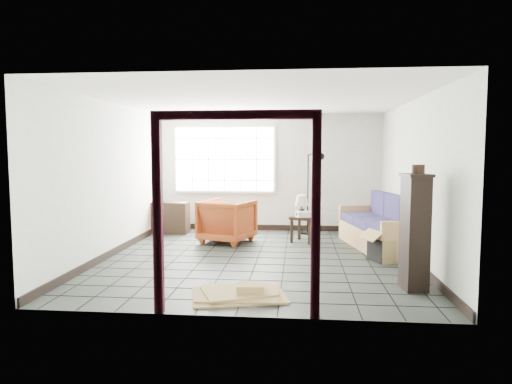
# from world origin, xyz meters

# --- Properties ---
(ground) EXTENTS (5.50, 5.50, 0.00)m
(ground) POSITION_xyz_m (0.00, 0.00, 0.00)
(ground) COLOR black
(ground) RESTS_ON ground
(room_shell) EXTENTS (5.02, 5.52, 2.61)m
(room_shell) POSITION_xyz_m (0.00, 0.03, 1.68)
(room_shell) COLOR #B3B7AF
(room_shell) RESTS_ON ground
(window_panel) EXTENTS (2.32, 0.08, 1.52)m
(window_panel) POSITION_xyz_m (-1.00, 2.70, 1.60)
(window_panel) COLOR silver
(window_panel) RESTS_ON ground
(doorway_trim) EXTENTS (1.80, 0.08, 2.20)m
(doorway_trim) POSITION_xyz_m (0.00, -2.70, 1.38)
(doorway_trim) COLOR #330B17
(doorway_trim) RESTS_ON ground
(futon_sofa) EXTENTS (1.29, 2.37, 0.99)m
(futon_sofa) POSITION_xyz_m (2.22, 0.94, 0.36)
(futon_sofa) COLOR #B27F50
(futon_sofa) RESTS_ON ground
(armchair) EXTENTS (1.14, 1.10, 0.93)m
(armchair) POSITION_xyz_m (-0.72, 1.26, 0.46)
(armchair) COLOR #993C16
(armchair) RESTS_ON ground
(side_table) EXTENTS (0.61, 0.61, 0.51)m
(side_table) POSITION_xyz_m (0.79, 1.42, 0.42)
(side_table) COLOR black
(side_table) RESTS_ON ground
(table_lamp) EXTENTS (0.34, 0.34, 0.41)m
(table_lamp) POSITION_xyz_m (0.74, 1.46, 0.80)
(table_lamp) COLOR black
(table_lamp) RESTS_ON side_table
(projector) EXTENTS (0.34, 0.30, 0.10)m
(projector) POSITION_xyz_m (0.78, 1.36, 0.56)
(projector) COLOR silver
(projector) RESTS_ON side_table
(floor_lamp) EXTENTS (0.49, 0.32, 1.83)m
(floor_lamp) POSITION_xyz_m (1.00, 2.30, 0.98)
(floor_lamp) COLOR black
(floor_lamp) RESTS_ON ground
(console_shelf) EXTENTS (0.90, 0.40, 0.68)m
(console_shelf) POSITION_xyz_m (-2.15, 2.14, 0.34)
(console_shelf) COLOR black
(console_shelf) RESTS_ON ground
(tall_shelf) EXTENTS (0.36, 0.44, 1.49)m
(tall_shelf) POSITION_xyz_m (2.15, -1.57, 0.76)
(tall_shelf) COLOR black
(tall_shelf) RESTS_ON ground
(pot) EXTENTS (0.20, 0.20, 0.12)m
(pot) POSITION_xyz_m (2.16, -1.61, 1.55)
(pot) COLOR black
(pot) RESTS_ON tall_shelf
(open_box) EXTENTS (1.01, 0.76, 0.51)m
(open_box) POSITION_xyz_m (2.15, 0.01, 0.19)
(open_box) COLOR olive
(open_box) RESTS_ON ground
(cardboard_pile) EXTENTS (1.28, 1.04, 0.16)m
(cardboard_pile) POSITION_xyz_m (-0.03, -2.06, 0.04)
(cardboard_pile) COLOR olive
(cardboard_pile) RESTS_ON ground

